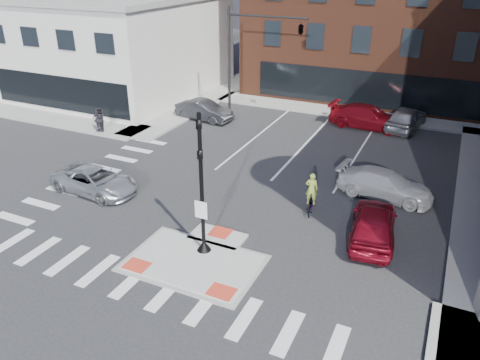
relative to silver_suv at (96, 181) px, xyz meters
The scene contains 18 objects.
ground 8.33m from the silver_suv, 19.97° to the right, with size 120.00×120.00×0.00m, color #28282B.
refuge_island 8.42m from the silver_suv, 21.62° to the right, with size 5.40×4.65×0.13m.
sidewalk_nw 15.34m from the silver_suv, 125.72° to the left, with size 23.50×20.50×0.15m.
sidewalk_n 22.01m from the silver_suv, 60.57° to the left, with size 26.00×3.00×0.15m, color gray.
building_nw 22.53m from the silver_suv, 129.58° to the left, with size 20.40×16.40×14.40m.
building_far_left 49.50m from the silver_suv, 85.57° to the left, with size 10.00×12.00×10.00m, color slate.
building_far_right 54.12m from the silver_suv, 71.81° to the left, with size 12.00×12.00×12.00m, color brown.
signal_pole 8.36m from the silver_suv, 17.37° to the right, with size 0.60×0.60×5.98m.
mast_arm_signal 16.72m from the silver_suv, 74.04° to the left, with size 6.10×2.24×8.00m.
silver_suv is the anchor object (origin of this frame).
red_sedan 14.08m from the silver_suv, ahead, with size 1.87×4.66×1.59m, color maroon.
white_pickup 14.96m from the silver_suv, 23.18° to the left, with size 1.97×4.84×1.41m, color silver.
bg_car_dark 12.89m from the silver_suv, 93.07° to the left, with size 1.56×4.48×1.47m, color #242529.
bg_car_silver 21.74m from the silver_suv, 52.13° to the left, with size 1.94×4.83×1.64m, color #9EA1A4.
bg_car_red 19.58m from the silver_suv, 56.47° to the left, with size 2.25×5.55×1.61m, color maroon.
cyclist 11.15m from the silver_suv, 14.23° to the left, with size 0.90×1.70×2.08m.
pedestrian_a 9.20m from the silver_suv, 128.85° to the left, with size 0.83×0.65×1.72m, color black.
pedestrian_b 9.30m from the silver_suv, 129.62° to the left, with size 0.94×0.39×1.60m, color #352F3A.
Camera 1 is at (8.33, -13.80, 11.31)m, focal length 35.00 mm.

